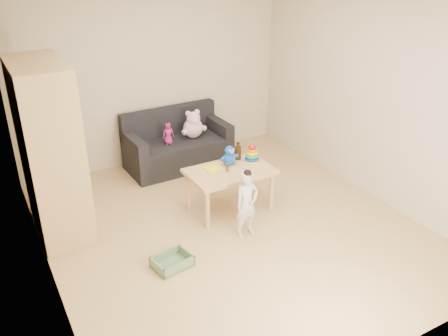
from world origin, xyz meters
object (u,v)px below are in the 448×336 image
sofa (178,153)px  play_table (230,190)px  wardrobe (50,151)px  toddler (247,205)px

sofa → play_table: size_ratio=1.45×
wardrobe → toddler: size_ratio=2.52×
sofa → toddler: toddler is taller
play_table → toddler: (-0.12, -0.59, 0.12)m
toddler → sofa: bearing=83.0°
sofa → toddler: bearing=-93.9°
wardrobe → play_table: size_ratio=1.91×
sofa → toddler: 2.04m
wardrobe → toddler: (1.80, -1.15, -0.59)m
wardrobe → sofa: (1.87, 0.88, -0.77)m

